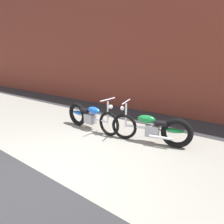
# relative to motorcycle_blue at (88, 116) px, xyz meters

# --- Properties ---
(ground_plane) EXTENTS (80.00, 80.00, 0.00)m
(ground_plane) POSITION_rel_motorcycle_blue_xyz_m (1.06, -2.20, -0.40)
(ground_plane) COLOR #2D2D30
(sidewalk_slab) EXTENTS (36.00, 3.50, 0.01)m
(sidewalk_slab) POSITION_rel_motorcycle_blue_xyz_m (1.06, -0.45, -0.40)
(sidewalk_slab) COLOR gray
(sidewalk_slab) RESTS_ON ground
(brick_building_wall) EXTENTS (36.00, 0.50, 6.05)m
(brick_building_wall) POSITION_rel_motorcycle_blue_xyz_m (1.06, 3.00, 2.63)
(brick_building_wall) COLOR brown
(brick_building_wall) RESTS_ON ground
(motorcycle_blue) EXTENTS (2.01, 0.58, 1.03)m
(motorcycle_blue) POSITION_rel_motorcycle_blue_xyz_m (0.00, 0.00, 0.00)
(motorcycle_blue) COLOR black
(motorcycle_blue) RESTS_ON ground
(motorcycle_green) EXTENTS (1.98, 0.70, 1.03)m
(motorcycle_green) POSITION_rel_motorcycle_blue_xyz_m (2.04, 0.18, 0.00)
(motorcycle_green) COLOR black
(motorcycle_green) RESTS_ON ground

